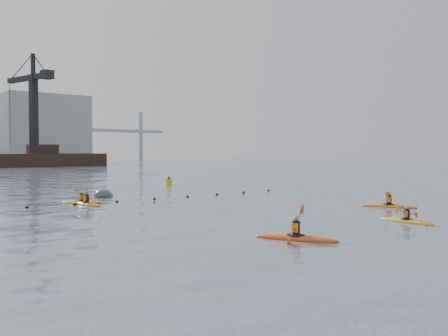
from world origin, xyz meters
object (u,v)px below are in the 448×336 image
at_px(kayaker_1, 407,221).
at_px(kayaker_5, 82,202).
at_px(kayaker_3, 87,204).
at_px(nav_buoy, 169,182).
at_px(kayaker_0, 296,237).
at_px(kayaker_4, 389,205).
at_px(mooring_buoy, 104,196).

relative_size(kayaker_1, kayaker_5, 1.21).
relative_size(kayaker_3, nav_buoy, 2.77).
distance_m(kayaker_0, kayaker_3, 17.39).
height_order(kayaker_4, mooring_buoy, kayaker_4).
xyz_separation_m(kayaker_5, nav_buoy, (13.37, 10.64, 0.27)).
xyz_separation_m(kayaker_3, mooring_buoy, (3.41, 5.11, -0.10)).
distance_m(kayaker_0, kayaker_4, 13.69).
relative_size(kayaker_0, mooring_buoy, 1.43).
xyz_separation_m(kayaker_1, kayaker_4, (5.09, 4.37, 0.02)).
bearing_deg(kayaker_1, kayaker_3, 118.10).
xyz_separation_m(mooring_buoy, nav_buoy, (10.14, 6.94, 0.36)).
bearing_deg(mooring_buoy, kayaker_3, -123.70).
xyz_separation_m(kayaker_0, kayaker_5, (-1.85, 18.68, -0.02)).
relative_size(kayaker_0, kayaker_5, 1.37).
bearing_deg(kayaker_1, kayaker_5, 115.78).
relative_size(kayaker_3, kayaker_5, 1.35).
bearing_deg(kayaker_1, mooring_buoy, 104.53).
distance_m(kayaker_4, mooring_buoy, 21.53).
bearing_deg(nav_buoy, kayaker_5, -141.48).
xyz_separation_m(kayaker_1, kayaker_3, (-9.95, 17.38, 0.01)).
relative_size(kayaker_5, mooring_buoy, 1.05).
distance_m(kayaker_0, nav_buoy, 31.50).
distance_m(kayaker_4, kayaker_5, 20.70).
height_order(kayaker_4, kayaker_5, kayaker_4).
distance_m(kayaker_3, nav_buoy, 18.13).
xyz_separation_m(kayaker_0, kayaker_1, (7.91, -0.11, -0.02)).
bearing_deg(kayaker_5, mooring_buoy, 3.65).
bearing_deg(kayaker_0, kayaker_1, -31.06).
height_order(kayaker_3, kayaker_4, kayaker_3).
distance_m(kayaker_0, kayaker_5, 18.77).
distance_m(kayaker_1, mooring_buoy, 23.42).
height_order(kayaker_0, kayaker_4, kayaker_0).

